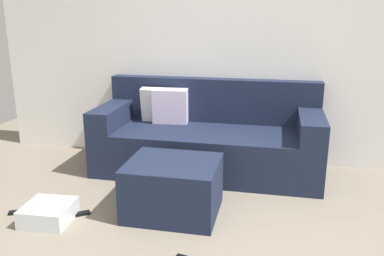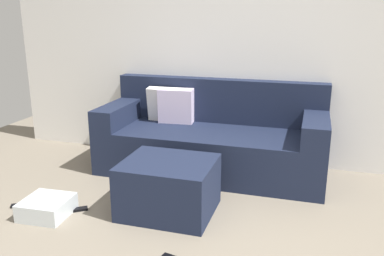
{
  "view_description": "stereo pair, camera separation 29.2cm",
  "coord_description": "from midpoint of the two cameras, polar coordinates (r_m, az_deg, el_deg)",
  "views": [
    {
      "loc": [
        0.4,
        -2.09,
        1.61
      ],
      "look_at": [
        -0.33,
        1.36,
        0.6
      ],
      "focal_mm": 37.89,
      "sensor_mm": 36.0,
      "label": 1
    },
    {
      "loc": [
        0.69,
        -2.02,
        1.61
      ],
      "look_at": [
        -0.33,
        1.36,
        0.6
      ],
      "focal_mm": 37.89,
      "sensor_mm": 36.0,
      "label": 2
    }
  ],
  "objects": [
    {
      "name": "wall_back",
      "position": [
        4.43,
        5.1,
        12.15
      ],
      "size": [
        5.58,
        0.1,
        2.65
      ],
      "primitive_type": "cube",
      "color": "white",
      "rests_on": "ground_plane"
    },
    {
      "name": "couch_sectional",
      "position": [
        4.24,
        0.1,
        -1.67
      ],
      "size": [
        2.29,
        0.89,
        0.93
      ],
      "color": "#192138",
      "rests_on": "ground_plane"
    },
    {
      "name": "ottoman",
      "position": [
        3.38,
        -5.17,
        -8.38
      ],
      "size": [
        0.74,
        0.64,
        0.45
      ],
      "primitive_type": "cube",
      "color": "#192138",
      "rests_on": "ground_plane"
    },
    {
      "name": "storage_bin",
      "position": [
        3.54,
        -21.85,
        -11.07
      ],
      "size": [
        0.39,
        0.38,
        0.14
      ],
      "primitive_type": "cube",
      "rotation": [
        0.0,
        0.0,
        0.05
      ],
      "color": "silver",
      "rests_on": "ground_plane"
    },
    {
      "name": "remote_by_storage_bin",
      "position": [
        3.58,
        -18.03,
        -11.51
      ],
      "size": [
        0.18,
        0.15,
        0.02
      ],
      "primitive_type": "cube",
      "rotation": [
        0.0,
        0.0,
        0.62
      ],
      "color": "black",
      "rests_on": "ground_plane"
    },
    {
      "name": "remote_under_side_table",
      "position": [
        3.79,
        -25.12,
        -10.67
      ],
      "size": [
        0.18,
        0.13,
        0.02
      ],
      "primitive_type": "cube",
      "rotation": [
        0.0,
        0.0,
        0.48
      ],
      "color": "black",
      "rests_on": "ground_plane"
    }
  ]
}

